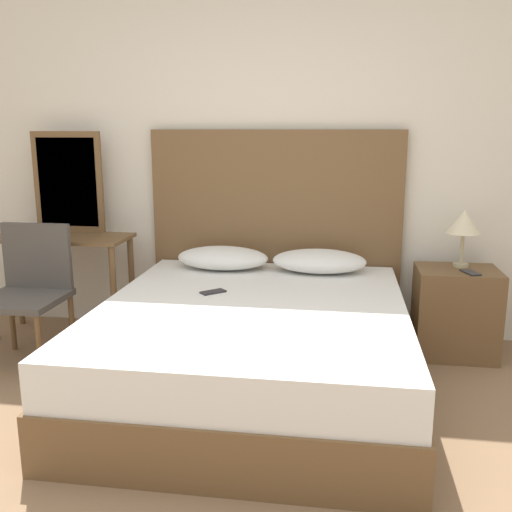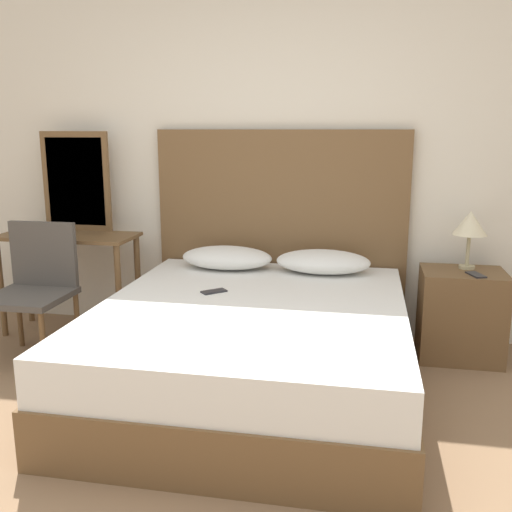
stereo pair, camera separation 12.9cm
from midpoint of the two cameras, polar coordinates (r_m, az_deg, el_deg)
wall_back at (r=4.19m, az=0.03°, el=10.59°), size 10.00×0.06×2.70m
bed at (r=3.32m, az=-1.39°, el=-9.18°), size 1.73×2.01×0.53m
headboard at (r=4.17m, az=1.01°, el=2.24°), size 1.82×0.05×1.49m
pillow_left at (r=4.00m, az=-4.27°, el=-0.19°), size 0.64×0.38×0.16m
pillow_right at (r=3.91m, az=5.39°, el=-0.52°), size 0.64×0.38×0.16m
phone_on_bed at (r=3.44m, az=-5.40°, el=-3.60°), size 0.16×0.15×0.01m
nightstand at (r=4.03m, az=18.43°, el=-5.36°), size 0.53×0.41×0.59m
table_lamp at (r=3.98m, az=19.20°, el=3.11°), size 0.22×0.22×0.38m
phone_on_nightstand at (r=3.87m, az=19.77°, el=-1.57°), size 0.12×0.16×0.01m
vanity_desk at (r=4.38m, az=-19.72°, el=0.09°), size 1.00×0.43×0.75m
vanity_mirror at (r=4.46m, az=-19.08°, el=6.98°), size 0.53×0.03×0.74m
chair at (r=4.01m, az=-22.65°, el=-2.68°), size 0.50×0.49×0.89m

